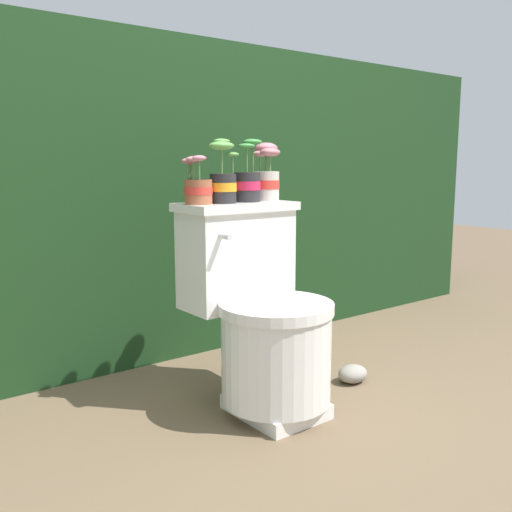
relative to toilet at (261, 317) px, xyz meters
The scene contains 8 objects.
ground_plane 0.35m from the toilet, 57.45° to the right, with size 12.00×12.00×0.00m, color brown.
hedge_backdrop 1.15m from the toilet, 87.22° to the left, with size 4.12×0.91×1.41m.
toilet is the anchor object (origin of this frame).
potted_plant_left 0.51m from the toilet, 137.26° to the left, with size 0.11×0.10×0.17m.
potted_plant_midleft 0.50m from the toilet, 113.89° to the left, with size 0.12×0.11×0.23m.
potted_plant_middle 0.50m from the toilet, 70.50° to the left, with size 0.12×0.10×0.23m.
potted_plant_midright 0.54m from the toilet, 47.48° to the left, with size 0.13×0.12×0.22m.
garden_stone 0.52m from the toilet, ahead, with size 0.13×0.10×0.07m.
Camera 1 is at (-1.26, -1.45, 0.87)m, focal length 40.00 mm.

